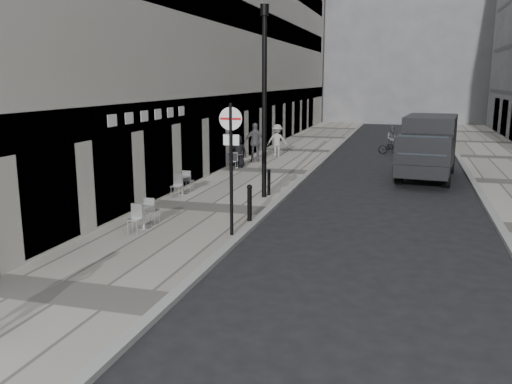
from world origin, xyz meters
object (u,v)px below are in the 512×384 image
(cyclist, at_px, (392,143))
(sign_post, at_px, (231,152))
(lamppost, at_px, (264,93))
(panel_van, at_px, (428,144))

(cyclist, bearing_deg, sign_post, -108.01)
(lamppost, distance_m, panel_van, 8.81)
(cyclist, bearing_deg, lamppost, -113.25)
(lamppost, bearing_deg, cyclist, 73.92)
(lamppost, xyz_separation_m, cyclist, (4.00, 13.87, -3.16))
(sign_post, bearing_deg, lamppost, 89.83)
(sign_post, distance_m, cyclist, 19.20)
(panel_van, height_order, cyclist, panel_van)
(panel_van, bearing_deg, cyclist, 109.05)
(panel_van, distance_m, cyclist, 7.83)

